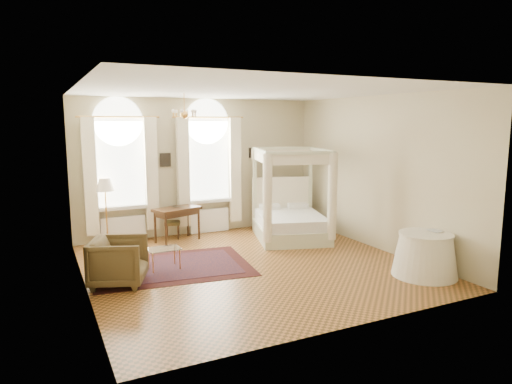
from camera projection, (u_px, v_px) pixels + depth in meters
ground at (252, 265)px, 8.79m from camera, size 6.00×6.00×0.00m
room_walls at (251, 163)px, 8.49m from camera, size 6.00×6.00×6.00m
window_left at (121, 178)px, 10.30m from camera, size 1.62×0.27×3.29m
window_right at (209, 173)px, 11.21m from camera, size 1.62×0.27×3.29m
chandelier at (184, 113)px, 9.03m from camera, size 0.51×0.45×0.50m
wall_pictures at (203, 157)px, 11.18m from camera, size 2.54×0.03×0.39m
canopy_bed at (291, 218)px, 10.76m from camera, size 2.08×2.32×2.12m
nightstand at (284, 213)px, 12.11m from camera, size 0.55×0.52×0.67m
nightstand_lamp at (280, 192)px, 12.01m from camera, size 0.25×0.25×0.36m
writing_desk at (177, 213)px, 10.49m from camera, size 1.18×0.87×0.79m
laptop at (178, 207)px, 10.53m from camera, size 0.35×0.29×0.02m
stool at (172, 224)px, 10.80m from camera, size 0.45×0.45×0.41m
armchair at (119, 261)px, 7.71m from camera, size 1.15×1.13×0.81m
coffee_table at (164, 250)px, 8.52m from camera, size 0.60×0.43×0.40m
floor_lamp at (105, 188)px, 10.01m from camera, size 0.39×0.39×1.52m
oriental_rug at (173, 267)px, 8.70m from camera, size 3.10×2.39×0.01m
side_table at (425, 255)px, 8.16m from camera, size 1.15×1.15×0.78m
book at (432, 231)px, 8.19m from camera, size 0.20×0.25×0.02m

